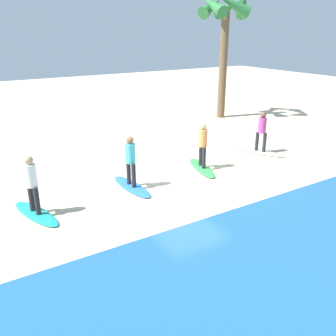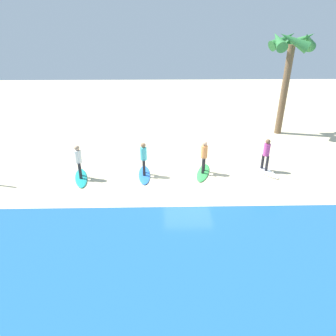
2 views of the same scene
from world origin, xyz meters
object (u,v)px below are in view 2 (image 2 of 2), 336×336
at_px(palm_tree, 291,51).
at_px(surfer_white, 266,152).
at_px(surfer_teal, 78,159).
at_px(surfboard_blue, 144,175).
at_px(surfboard_teal, 81,178).
at_px(surfer_blue, 144,156).
at_px(surfboard_white, 264,170).
at_px(surfboard_green, 203,173).
at_px(surfer_green, 204,154).

bearing_deg(palm_tree, surfer_white, 64.36).
bearing_deg(surfer_teal, surfboard_blue, -175.05).
distance_m(surfboard_teal, palm_tree, 14.81).
distance_m(surfer_blue, palm_tree, 11.89).
bearing_deg(surfboard_white, surfboard_teal, -109.77).
xyz_separation_m(surfboard_green, surfer_teal, (6.05, 0.44, 0.99)).
bearing_deg(surfer_teal, surfer_green, -175.83).
height_order(surfer_teal, palm_tree, palm_tree).
bearing_deg(surfer_white, surfboard_blue, 3.54).
bearing_deg(surfboard_white, palm_tree, 130.58).
bearing_deg(surfer_white, surfboard_teal, 4.01).
distance_m(surfboard_blue, surfboard_teal, 3.09).
relative_size(surfer_green, surfboard_teal, 0.78).
bearing_deg(surfer_blue, palm_tree, -144.58).
height_order(surfer_white, surfer_blue, same).
bearing_deg(surfboard_white, surfboard_green, -110.08).
bearing_deg(palm_tree, surfer_green, 45.88).
xyz_separation_m(surfer_white, palm_tree, (-2.90, -6.04, 4.32)).
distance_m(surfboard_white, surfer_blue, 6.22).
bearing_deg(surfer_green, surfer_white, -176.29).
distance_m(surfer_white, surfboard_teal, 9.28).
bearing_deg(surfboard_green, surfboard_blue, -70.66).
xyz_separation_m(surfboard_white, surfboard_teal, (9.21, 0.65, 0.00)).
xyz_separation_m(surfer_white, surfer_green, (3.16, 0.20, 0.00)).
height_order(surfboard_white, palm_tree, palm_tree).
bearing_deg(surfboard_green, surfer_teal, -69.85).
xyz_separation_m(surfer_white, surfboard_blue, (6.13, 0.38, -0.99)).
height_order(surfboard_white, surfer_blue, surfer_blue).
bearing_deg(surfboard_teal, surfer_green, 78.61).
relative_size(surfboard_white, palm_tree, 0.31).
xyz_separation_m(surfboard_white, surfer_white, (0.00, 0.00, 0.99)).
distance_m(surfboard_white, palm_tree, 8.55).
relative_size(surfboard_white, surfboard_green, 1.00).
distance_m(surfer_white, surfer_green, 3.16).
xyz_separation_m(surfboard_white, surfer_teal, (9.21, 0.65, 0.99)).
xyz_separation_m(surfboard_teal, surfer_teal, (-0.00, 0.00, 0.99)).
relative_size(surfboard_green, surfer_teal, 1.28).
relative_size(surfboard_white, surfer_teal, 1.28).
height_order(surfboard_white, surfboard_teal, same).
relative_size(surfboard_blue, surfer_blue, 1.28).
bearing_deg(palm_tree, surfboard_blue, 35.42).
xyz_separation_m(surfboard_blue, surfboard_teal, (3.08, 0.27, 0.00)).
xyz_separation_m(surfboard_white, surfer_blue, (6.13, 0.38, 0.99)).
distance_m(surfboard_blue, surfer_teal, 3.25).
bearing_deg(surfer_blue, surfboard_white, -176.46).
xyz_separation_m(surfer_blue, palm_tree, (-9.02, -6.42, 4.32)).
height_order(surfer_white, surfboard_blue, surfer_white).
distance_m(surfer_white, surfboard_blue, 6.22).
distance_m(surfboard_white, surfboard_green, 3.16).
xyz_separation_m(surfboard_green, surfboard_blue, (2.97, 0.17, 0.00)).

